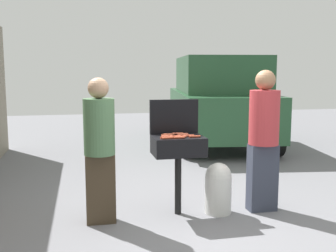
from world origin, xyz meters
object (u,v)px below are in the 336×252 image
Objects in this scene: hot_dog_0 at (183,135)px; hot_dog_12 at (195,136)px; hot_dog_6 at (167,136)px; person_right at (264,136)px; parked_minivan at (218,100)px; hot_dog_7 at (175,137)px; hot_dog_11 at (167,138)px; hot_dog_8 at (166,138)px; hot_dog_1 at (179,138)px; hot_dog_3 at (167,135)px; hot_dog_2 at (189,136)px; hot_dog_4 at (181,137)px; propane_tank at (218,187)px; hot_dog_9 at (178,134)px; bbq_grill at (178,149)px; hot_dog_10 at (169,134)px; person_left at (100,145)px; hot_dog_5 at (182,134)px.

hot_dog_0 and hot_dog_12 have the same top height.
hot_dog_6 is 1.18m from person_right.
hot_dog_7 is at bearing 73.22° from parked_minivan.
hot_dog_11 is at bearing -4.12° from person_right.
hot_dog_12 is at bearing 1.19° from hot_dog_8.
hot_dog_1 is at bearing -72.17° from hot_dog_7.
hot_dog_7 is 4.97m from parked_minivan.
hot_dog_2 is at bearing -20.70° from hot_dog_3.
hot_dog_2 is 0.26m from hot_dog_6.
hot_dog_1 and hot_dog_4 have the same top height.
propane_tank is at bearing 7.16° from hot_dog_11.
hot_dog_2 is 1.00× the size of hot_dog_8.
hot_dog_4 and hot_dog_9 have the same top height.
person_right reaches higher than hot_dog_9.
hot_dog_4 is 1.00× the size of hot_dog_11.
hot_dog_7 reaches higher than propane_tank.
parked_minivan is at bearing 71.00° from propane_tank.
hot_dog_9 is (0.06, 0.29, 0.00)m from hot_dog_1.
hot_dog_0 is 0.14m from hot_dog_4.
hot_dog_2 and hot_dog_4 have the same top height.
bbq_grill is 1.53× the size of propane_tank.
hot_dog_4 is at bearing -6.29° from person_right.
hot_dog_9 is at bearing 17.74° from hot_dog_10.
hot_dog_3 is 0.03× the size of parked_minivan.
hot_dog_0 is 0.99m from person_left.
parked_minivan reaches higher than hot_dog_3.
person_left is (-0.82, -0.18, -0.07)m from hot_dog_10.
hot_dog_11 reaches higher than bbq_grill.
hot_dog_1 is at bearing -64.83° from hot_dog_3.
propane_tank is (0.64, 0.08, -0.63)m from hot_dog_11.
hot_dog_0 is at bearing 74.02° from parked_minivan.
hot_dog_1 is at bearing -117.49° from hot_dog_0.
person_left is (-0.74, 0.03, -0.07)m from hot_dog_8.
hot_dog_2 is at bearing 39.24° from hot_dog_1.
hot_dog_5 is 0.23m from hot_dog_6.
hot_dog_4 and hot_dog_5 have the same top height.
parked_minivan reaches higher than hot_dog_9.
hot_dog_2 is at bearing 15.76° from hot_dog_8.
hot_dog_3 is 0.18m from hot_dog_9.
hot_dog_6 is 0.78m from person_left.
person_right is (1.01, -0.22, -0.02)m from hot_dog_9.
hot_dog_7 is 1.00× the size of hot_dog_9.
hot_dog_1 is 1.00× the size of hot_dog_4.
hot_dog_9 reaches higher than propane_tank.
person_left is (-0.76, 0.07, -0.07)m from hot_dog_11.
hot_dog_5 is (0.10, 0.24, 0.00)m from hot_dog_1.
hot_dog_5 is at bearing 73.80° from parked_minivan.
hot_dog_5 is at bearing 45.30° from hot_dog_11.
hot_dog_1 is at bearing -3.57° from person_left.
hot_dog_0 is 0.17m from hot_dog_10.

